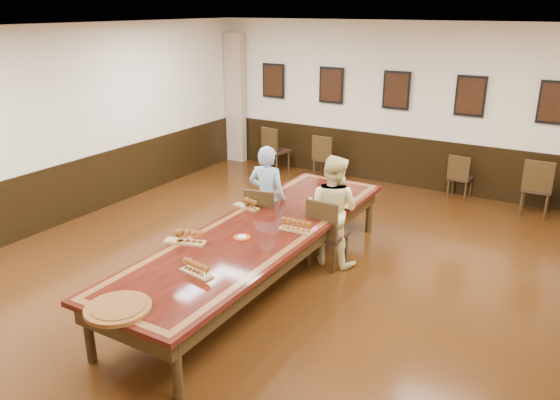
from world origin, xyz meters
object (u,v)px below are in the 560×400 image
Objects in this scene: spare_chair_a at (276,149)px; spare_chair_c at (461,176)px; chair_man at (265,218)px; person_man at (267,197)px; chair_woman at (328,232)px; person_woman at (332,210)px; spare_chair_b at (326,157)px; spare_chair_d at (537,187)px; conference_table at (260,240)px; carved_platter at (118,308)px.

spare_chair_c is at bearing -163.07° from spare_chair_a.
spare_chair_a reaches higher than spare_chair_c.
person_man is (-0.02, 0.10, 0.29)m from chair_man.
person_woman is (0.00, 0.11, 0.28)m from chair_woman.
spare_chair_a is (-1.96, 3.60, 0.01)m from chair_man.
chair_woman reaches higher than chair_man.
spare_chair_c is at bearing -101.84° from chair_woman.
person_man reaches higher than chair_man.
spare_chair_d is (4.07, -0.03, 0.03)m from spare_chair_b.
chair_man is at bearing 6.85° from person_woman.
chair_man is 4.30m from spare_chair_c.
spare_chair_b is 4.07m from spare_chair_d.
spare_chair_a is 0.20× the size of conference_table.
chair_man is 1.05m from chair_woman.
spare_chair_b reaches higher than conference_table.
chair_man is 0.98× the size of chair_woman.
spare_chair_b is 0.93× the size of spare_chair_d.
carved_platter is at bearing 122.59° from spare_chair_a.
chair_man is at bearing 90.00° from person_man.
spare_chair_a is 1.18m from spare_chair_b.
person_woman is at bearing 80.85° from spare_chair_c.
chair_woman is at bearing 57.09° from spare_chair_d.
spare_chair_a reaches higher than conference_table.
chair_man is 4.09m from spare_chair_a.
spare_chair_d is (5.25, 0.02, 0.01)m from spare_chair_a.
spare_chair_d is 0.65× the size of person_man.
spare_chair_c is at bearing -102.17° from person_woman.
carved_platter is at bearing -92.19° from conference_table.
chair_man is 1.04× the size of spare_chair_b.
chair_woman is at bearing 60.02° from conference_table.
spare_chair_d is at bearing -166.41° from spare_chair_a.
chair_woman is 4.69m from spare_chair_a.
spare_chair_d is (3.29, 3.61, 0.02)m from chair_man.
person_man reaches higher than chair_woman.
spare_chair_c is 0.84× the size of spare_chair_d.
person_man reaches higher than spare_chair_a.
conference_table is at bearing 107.94° from person_man.
conference_table is at bearing 87.81° from carved_platter.
spare_chair_c is at bearing 77.92° from carved_platter.
spare_chair_b is 3.64m from person_man.
person_woman reaches higher than spare_chair_c.
spare_chair_a is 1.05× the size of spare_chair_b.
chair_woman is 4.08m from spare_chair_b.
person_woman is (-2.24, -3.51, 0.28)m from spare_chair_d.
person_man is (-1.06, 0.11, 0.28)m from chair_woman.
spare_chair_c is (2.72, 0.19, -0.05)m from spare_chair_b.
chair_woman reaches higher than spare_chair_c.
chair_woman is (1.05, -0.01, 0.01)m from chair_man.
person_woman is at bearing 62.56° from conference_table.
person_woman is (3.01, -3.49, 0.29)m from spare_chair_a.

